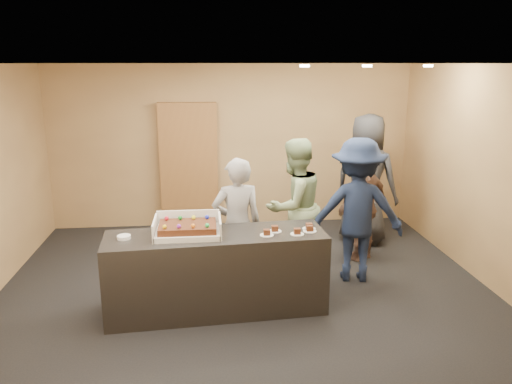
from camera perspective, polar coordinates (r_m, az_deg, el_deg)
room at (r=5.96m, az=-1.36°, el=1.38°), size 6.04×6.00×2.70m
serving_counter at (r=5.62m, az=-4.53°, el=-9.16°), size 2.44×0.86×0.90m
storage_cabinet at (r=8.36m, az=-7.68°, el=2.96°), size 0.95×0.15×2.09m
cake_box at (r=5.47m, az=-7.80°, el=-4.36°), size 0.72×0.49×0.21m
sheet_cake at (r=5.43m, az=-7.83°, el=-3.94°), size 0.61×0.42×0.12m
plate_stack at (r=5.48m, az=-14.86°, el=-5.00°), size 0.14×0.14×0.04m
slice_a at (r=5.39m, az=1.24°, el=-4.75°), size 0.15×0.15×0.07m
slice_b at (r=5.52m, az=2.16°, el=-4.31°), size 0.15×0.15×0.07m
slice_c at (r=5.44m, az=4.73°, el=-4.62°), size 0.15×0.15×0.07m
slice_d at (r=5.63m, az=6.09°, el=-4.00°), size 0.15×0.15×0.07m
slice_e at (r=5.55m, az=6.16°, el=-4.27°), size 0.15×0.15×0.07m
person_server_grey at (r=5.97m, az=-2.17°, el=-3.84°), size 0.65×0.47×1.65m
person_sage_man at (r=6.52m, az=4.39°, el=-1.66°), size 1.09×1.03×1.78m
person_navy_man at (r=6.39m, az=11.46°, el=-2.06°), size 1.29×0.89×1.83m
person_brown_extra at (r=7.10m, az=12.16°, el=-1.59°), size 0.97×0.77×1.54m
person_dark_suit at (r=7.77m, az=12.46°, el=1.46°), size 1.15×1.10×1.99m
ceiling_spotlights at (r=6.61m, az=12.59°, el=13.90°), size 1.72×0.12×0.03m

